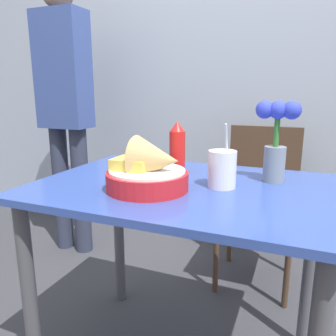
# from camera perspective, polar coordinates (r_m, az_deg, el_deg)

# --- Properties ---
(wall_window) EXTENTS (7.00, 0.06, 2.60)m
(wall_window) POSITION_cam_1_polar(r_m,az_deg,el_deg) (2.23, 13.36, 18.75)
(wall_window) COLOR #9EA8B7
(wall_window) RESTS_ON ground_plane
(dining_table) EXTENTS (1.01, 0.71, 0.76)m
(dining_table) POSITION_cam_1_polar(r_m,az_deg,el_deg) (1.18, 2.51, -8.63)
(dining_table) COLOR #334C9E
(dining_table) RESTS_ON ground_plane
(chair_far_window) EXTENTS (0.40, 0.40, 0.88)m
(chair_far_window) POSITION_cam_1_polar(r_m,az_deg,el_deg) (1.94, 15.85, -3.80)
(chair_far_window) COLOR #473323
(chair_far_window) RESTS_ON ground_plane
(food_basket) EXTENTS (0.27, 0.27, 0.18)m
(food_basket) POSITION_cam_1_polar(r_m,az_deg,el_deg) (1.05, -3.17, -0.58)
(food_basket) COLOR red
(food_basket) RESTS_ON dining_table
(ketchup_bottle) EXTENTS (0.06, 0.06, 0.20)m
(ketchup_bottle) POSITION_cam_1_polar(r_m,az_deg,el_deg) (1.28, 1.62, 3.50)
(ketchup_bottle) COLOR red
(ketchup_bottle) RESTS_ON dining_table
(drink_cup) EXTENTS (0.09, 0.09, 0.22)m
(drink_cup) POSITION_cam_1_polar(r_m,az_deg,el_deg) (1.10, 9.39, -0.39)
(drink_cup) COLOR silver
(drink_cup) RESTS_ON dining_table
(flower_vase) EXTENTS (0.15, 0.07, 0.28)m
(flower_vase) POSITION_cam_1_polar(r_m,az_deg,el_deg) (1.19, 18.34, 5.23)
(flower_vase) COLOR gray
(flower_vase) RESTS_ON dining_table
(person_standing) EXTENTS (0.32, 0.19, 1.74)m
(person_standing) POSITION_cam_1_polar(r_m,az_deg,el_deg) (2.21, -17.49, 11.06)
(person_standing) COLOR #2D3347
(person_standing) RESTS_ON ground_plane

